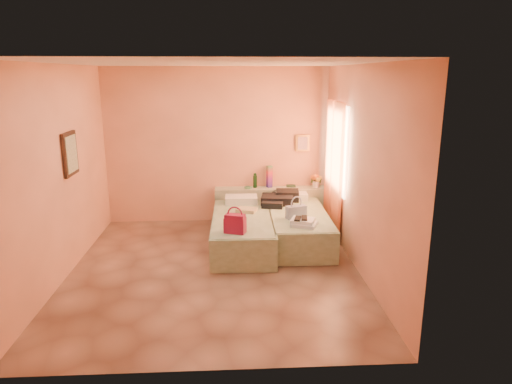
% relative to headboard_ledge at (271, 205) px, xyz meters
% --- Properties ---
extents(ground, '(4.50, 4.50, 0.00)m').
position_rel_headboard_ledge_xyz_m(ground, '(-0.98, -2.10, -0.33)').
color(ground, '#9D7A5E').
rests_on(ground, ground).
extents(room_walls, '(4.02, 4.51, 2.81)m').
position_rel_headboard_ledge_xyz_m(room_walls, '(-0.77, -1.53, 1.46)').
color(room_walls, '#FEAF87').
rests_on(room_walls, ground).
extents(headboard_ledge, '(2.05, 0.30, 0.65)m').
position_rel_headboard_ledge_xyz_m(headboard_ledge, '(0.00, 0.00, 0.00)').
color(headboard_ledge, '#AEB997').
rests_on(headboard_ledge, ground).
extents(bed_left, '(0.93, 2.01, 0.50)m').
position_rel_headboard_ledge_xyz_m(bed_left, '(-0.56, -1.24, -0.08)').
color(bed_left, '#A7C39D').
rests_on(bed_left, ground).
extents(bed_right, '(0.93, 2.01, 0.50)m').
position_rel_headboard_ledge_xyz_m(bed_right, '(0.34, -1.05, -0.08)').
color(bed_right, '#A7C39D').
rests_on(bed_right, ground).
extents(water_bottle, '(0.09, 0.09, 0.25)m').
position_rel_headboard_ledge_xyz_m(water_bottle, '(-0.29, 0.04, 0.45)').
color(water_bottle, '#163E1E').
rests_on(water_bottle, headboard_ledge).
extents(rainbow_box, '(0.12, 0.12, 0.40)m').
position_rel_headboard_ledge_xyz_m(rainbow_box, '(-0.03, 0.05, 0.52)').
color(rainbow_box, maroon).
rests_on(rainbow_box, headboard_ledge).
extents(small_dish, '(0.15, 0.15, 0.03)m').
position_rel_headboard_ledge_xyz_m(small_dish, '(-0.43, -0.02, 0.34)').
color(small_dish, '#4F9161').
rests_on(small_dish, headboard_ledge).
extents(green_book, '(0.18, 0.14, 0.03)m').
position_rel_headboard_ledge_xyz_m(green_book, '(0.37, 0.07, 0.34)').
color(green_book, '#274A34').
rests_on(green_book, headboard_ledge).
extents(flower_vase, '(0.28, 0.28, 0.29)m').
position_rel_headboard_ledge_xyz_m(flower_vase, '(0.83, -0.01, 0.47)').
color(flower_vase, white).
rests_on(flower_vase, headboard_ledge).
extents(magenta_handbag, '(0.33, 0.25, 0.27)m').
position_rel_headboard_ledge_xyz_m(magenta_handbag, '(-0.68, -1.97, 0.31)').
color(magenta_handbag, maroon).
rests_on(magenta_handbag, bed_left).
extents(khaki_garment, '(0.37, 0.33, 0.05)m').
position_rel_headboard_ledge_xyz_m(khaki_garment, '(-0.48, -0.96, 0.20)').
color(khaki_garment, tan).
rests_on(khaki_garment, bed_left).
extents(clothes_pile, '(0.69, 0.69, 0.18)m').
position_rel_headboard_ledge_xyz_m(clothes_pile, '(0.11, -0.51, 0.26)').
color(clothes_pile, black).
rests_on(clothes_pile, bed_right).
extents(blue_handbag, '(0.34, 0.23, 0.20)m').
position_rel_headboard_ledge_xyz_m(blue_handbag, '(0.27, -1.36, 0.27)').
color(blue_handbag, '#3A568C').
rests_on(blue_handbag, bed_right).
extents(towel_stack, '(0.44, 0.41, 0.10)m').
position_rel_headboard_ledge_xyz_m(towel_stack, '(0.34, -1.72, 0.23)').
color(towel_stack, white).
rests_on(towel_stack, bed_right).
extents(sandal_pair, '(0.22, 0.26, 0.02)m').
position_rel_headboard_ledge_xyz_m(sandal_pair, '(0.29, -1.71, 0.29)').
color(sandal_pair, black).
rests_on(sandal_pair, towel_stack).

